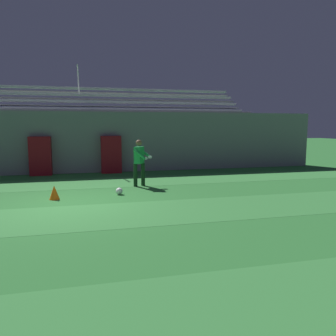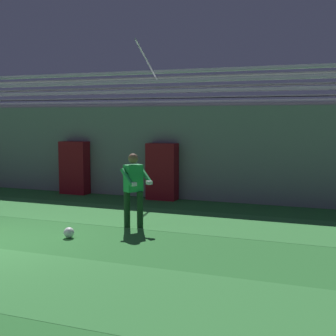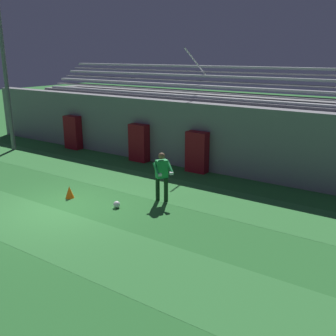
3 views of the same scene
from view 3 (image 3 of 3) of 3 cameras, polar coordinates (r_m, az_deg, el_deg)
name	(u,v)px [view 3 (image 3 of 3)]	position (r m, az deg, el deg)	size (l,w,h in m)	color
ground_plane	(61,208)	(13.08, -15.21, -5.69)	(80.00, 80.00, 0.00)	#2D7533
turf_stripe_mid	(27,222)	(12.36, -19.73, -7.40)	(28.00, 2.36, 0.01)	#38843D
turf_stripe_far	(130,181)	(15.36, -5.53, -1.84)	(28.00, 2.36, 0.01)	#38843D
back_wall	(174,133)	(17.38, 0.83, 5.15)	(24.00, 0.60, 2.80)	gray
padding_pillar_gate_left	(139,143)	(17.94, -4.23, 3.66)	(0.91, 0.44, 1.70)	maroon
padding_pillar_gate_right	(197,152)	(16.26, 4.24, 2.33)	(0.91, 0.44, 1.70)	maroon
padding_pillar_far_left	(73,132)	(20.87, -13.63, 5.04)	(0.91, 0.44, 1.70)	maroon
bleacher_stand	(197,124)	(19.03, 4.16, 6.39)	(18.00, 3.35, 5.03)	gray
floodlight_pole	(1,34)	(21.20, -23.08, 17.43)	(0.90, 0.36, 9.05)	slate
goalkeeper	(162,174)	(12.93, -0.89, -0.85)	(0.71, 0.74, 1.67)	#143319
soccer_ball	(117,204)	(12.76, -7.46, -5.26)	(0.22, 0.22, 0.22)	white
traffic_cone	(70,192)	(13.87, -14.10, -3.40)	(0.30, 0.30, 0.42)	orange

